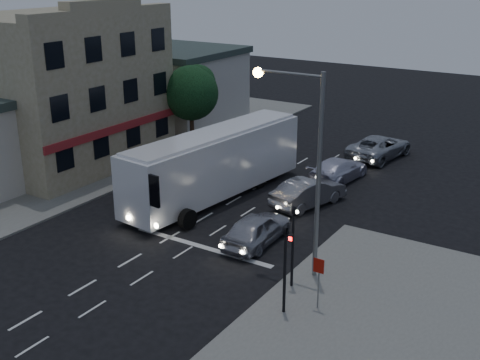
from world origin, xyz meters
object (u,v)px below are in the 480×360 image
Objects in this scene: car_suv at (257,229)px; streetlight at (305,151)px; regulatory_sign at (319,275)px; traffic_signal_main at (293,237)px; tour_bus at (215,162)px; car_sedan_a at (309,192)px; car_sedan_c at (379,147)px; car_sedan_b at (338,170)px; traffic_signal_side at (285,260)px; street_tree at (191,90)px.

streetlight reaches higher than car_suv.
streetlight is (-1.96, 2.44, 4.14)m from regulatory_sign.
traffic_signal_main is at bearing 149.16° from regulatory_sign.
tour_bus is 2.74× the size of car_sedan_a.
car_sedan_c is (0.20, 16.83, 0.03)m from car_suv.
car_suv is at bearing 139.40° from traffic_signal_main.
tour_bus reaches higher than car_sedan_b.
car_suv is 1.13× the size of traffic_signal_side.
tour_bus is 2.89× the size of car_suv.
streetlight reaches higher than car_sedan_b.
car_sedan_c is at bearing 100.45° from traffic_signal_side.
car_suv is at bearing -31.64° from tour_bus.
car_sedan_a is (5.28, 1.73, -1.38)m from tour_bus.
traffic_signal_main is 21.38m from street_tree.
traffic_signal_side is at bearing -37.49° from tour_bus.
streetlight is at bearing -39.51° from street_tree.
traffic_signal_side is (4.53, -15.67, 1.67)m from car_sedan_b.
street_tree reaches higher than regulatory_sign.
traffic_signal_side reaches higher than car_sedan_b.
street_tree is at bearing 140.81° from tour_bus.
street_tree reaches higher than car_suv.
car_sedan_b is 0.84× the size of street_tree.
car_sedan_b is at bearing 93.73° from car_sedan_c.
car_suv is at bearing 96.67° from car_sedan_b.
car_sedan_c is 0.95× the size of street_tree.
car_sedan_a is 1.19× the size of traffic_signal_side.
street_tree is (-11.98, 0.55, 3.75)m from car_sedan_b.
traffic_signal_side is (4.03, -21.83, 1.60)m from car_sedan_c.
traffic_signal_side is 23.24m from street_tree.
tour_bus is 10.20m from street_tree.
car_suv is 4.92m from traffic_signal_main.
traffic_signal_side is at bearing 127.43° from car_sedan_a.
street_tree is at bearing 140.49° from streetlight.
streetlight reaches higher than street_tree.
tour_bus is 2.16× the size of street_tree.
tour_bus is 6.89m from car_suv.
traffic_signal_side is (4.27, -10.87, 1.62)m from car_sedan_a.
streetlight is (3.07, -18.43, 4.92)m from car_sedan_c.
traffic_signal_main is at bearing 109.49° from traffic_signal_side.
regulatory_sign is (1.00, 0.96, -0.82)m from traffic_signal_side.
car_sedan_b is at bearing 58.76° from tour_bus.
car_sedan_a is at bearing -90.71° from car_suv.
regulatory_sign is at bearing -51.25° from streetlight.
traffic_signal_side is at bearing 111.16° from car_sedan_b.
car_suv is at bearing 153.93° from streetlight.
car_sedan_b is 1.27× the size of traffic_signal_main.
car_sedan_c is 20.20m from traffic_signal_main.
car_sedan_b is 13.72m from streetlight.
car_sedan_b is (-0.30, 10.67, -0.04)m from car_suv.
car_sedan_b is 2.36× the size of regulatory_sign.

